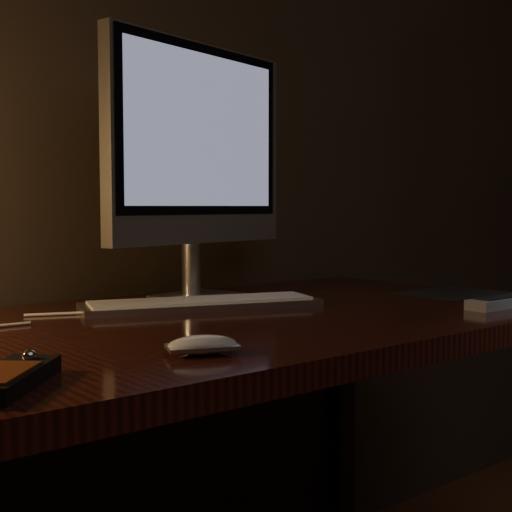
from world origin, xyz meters
TOP-DOWN VIEW (x-y plane):
  - desk at (0.00, 1.93)m, footprint 1.60×0.75m
  - monitor at (0.22, 2.09)m, footprint 0.51×0.19m
  - keyboard at (0.14, 1.97)m, footprint 0.49×0.28m
  - mousepad at (0.72, 1.80)m, footprint 0.22×0.18m
  - mouse at (-0.11, 1.60)m, footprint 0.11×0.08m
  - media_remote at (-0.38, 1.60)m, footprint 0.16×0.16m
  - tv_remote at (0.61, 1.60)m, footprint 0.20×0.05m
  - cable at (-0.20, 1.99)m, footprint 0.63×0.17m

SIDE VIEW (x-z plane):
  - desk at x=0.00m, z-range 0.25..1.00m
  - mousepad at x=0.72m, z-range 0.75..0.75m
  - cable at x=-0.20m, z-range 0.75..0.76m
  - keyboard at x=0.14m, z-range 0.75..0.77m
  - mouse at x=-0.11m, z-range 0.75..0.77m
  - tv_remote at x=0.61m, z-range 0.75..0.77m
  - media_remote at x=-0.38m, z-range 0.75..0.78m
  - monitor at x=0.22m, z-range 0.80..1.35m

